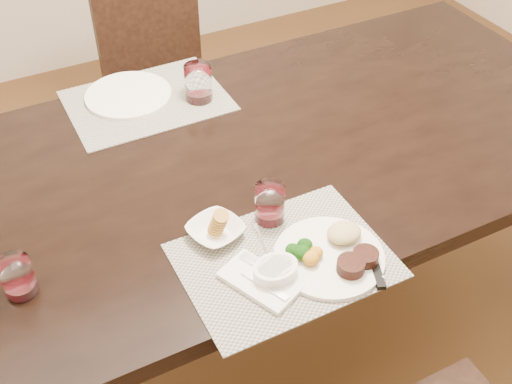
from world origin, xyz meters
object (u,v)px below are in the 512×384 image
cracker_bowl (215,230)px  chair_far (161,68)px  dinner_plate (334,253)px  wine_glass_near (270,205)px  steak_knife (369,263)px  far_plate (128,95)px

cracker_bowl → chair_far: bearing=76.4°
dinner_plate → wine_glass_near: 0.19m
chair_far → wine_glass_near: size_ratio=9.23×
steak_knife → wine_glass_near: 0.27m
chair_far → wine_glass_near: 1.23m
wine_glass_near → far_plate: 0.67m
steak_knife → cracker_bowl: bearing=159.0°
wine_glass_near → far_plate: size_ratio=0.38×
chair_far → dinner_plate: chair_far is taller
chair_far → far_plate: chair_far is taller
cracker_bowl → wine_glass_near: wine_glass_near is taller
chair_far → wine_glass_near: chair_far is taller
chair_far → dinner_plate: (-0.08, -1.36, 0.26)m
wine_glass_near → far_plate: wine_glass_near is taller
chair_far → dinner_plate: size_ratio=3.61×
wine_glass_near → dinner_plate: bearing=-68.8°
dinner_plate → wine_glass_near: size_ratio=2.56×
chair_far → dinner_plate: bearing=-93.3°
dinner_plate → steak_knife: dinner_plate is taller
chair_far → wine_glass_near: bearing=-97.1°
chair_far → wine_glass_near: (-0.15, -1.18, 0.29)m
cracker_bowl → wine_glass_near: (0.14, -0.01, 0.03)m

